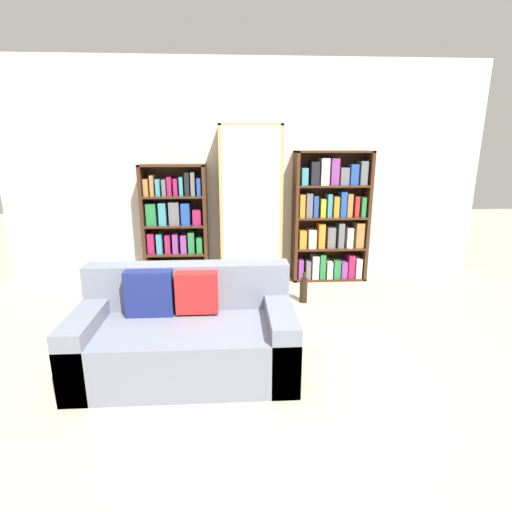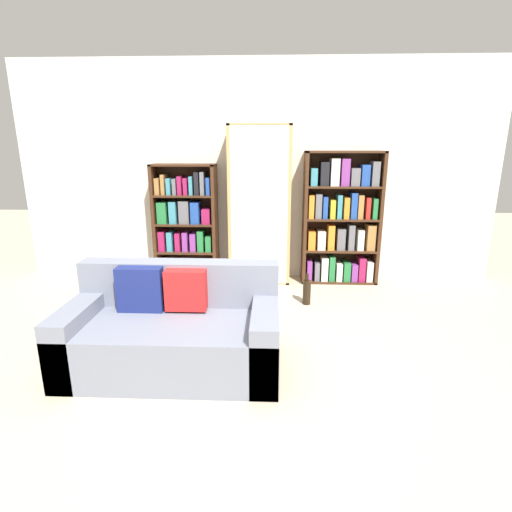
% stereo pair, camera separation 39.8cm
% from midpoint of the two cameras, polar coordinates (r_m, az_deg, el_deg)
% --- Properties ---
extents(ground_plane, '(16.00, 16.00, 0.00)m').
position_cam_midpoint_polar(ground_plane, '(2.98, -3.40, -18.88)').
color(ground_plane, tan).
extents(wall_back, '(6.02, 0.06, 2.70)m').
position_cam_midpoint_polar(wall_back, '(5.14, -3.78, 11.76)').
color(wall_back, beige).
rests_on(wall_back, ground).
extents(couch, '(1.62, 0.84, 0.77)m').
position_cam_midpoint_polar(couch, '(3.20, -13.55, -11.01)').
color(couch, slate).
rests_on(couch, ground).
extents(bookshelf_left, '(0.79, 0.32, 1.47)m').
position_cam_midpoint_polar(bookshelf_left, '(5.10, -13.69, 4.11)').
color(bookshelf_left, '#3D2314').
rests_on(bookshelf_left, ground).
extents(display_cabinet, '(0.75, 0.36, 1.93)m').
position_cam_midpoint_polar(display_cabinet, '(4.96, -3.08, 7.04)').
color(display_cabinet, tan).
rests_on(display_cabinet, ground).
extents(bookshelf_right, '(0.94, 0.32, 1.62)m').
position_cam_midpoint_polar(bookshelf_right, '(5.11, 8.44, 5.17)').
color(bookshelf_right, '#3D2314').
rests_on(bookshelf_right, ground).
extents(wine_bottle, '(0.09, 0.09, 0.35)m').
position_cam_midpoint_polar(wine_bottle, '(4.43, 4.26, -4.90)').
color(wine_bottle, black).
rests_on(wine_bottle, ground).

